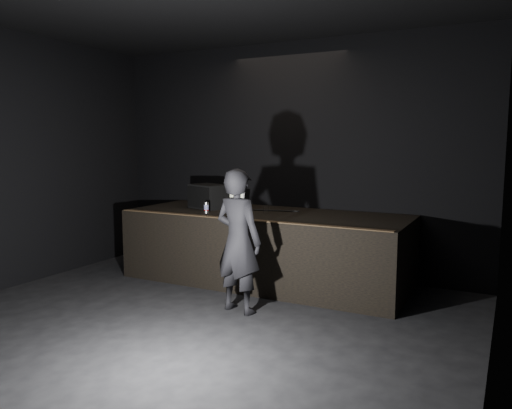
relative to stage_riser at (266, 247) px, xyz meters
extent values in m
plane|color=black|center=(0.00, -2.73, -0.50)|extent=(7.00, 7.00, 0.00)
cube|color=black|center=(0.00, 0.77, 1.25)|extent=(6.00, 0.10, 3.50)
cube|color=black|center=(3.00, -2.73, 1.25)|extent=(0.10, 7.00, 3.50)
cube|color=black|center=(0.00, 0.00, 0.00)|extent=(4.00, 1.50, 1.00)
cube|color=brown|center=(0.00, -0.71, 0.51)|extent=(3.92, 0.10, 0.01)
cube|color=black|center=(-0.99, 0.03, 0.68)|extent=(0.64, 0.53, 0.36)
cube|color=black|center=(-1.05, -0.16, 0.68)|extent=(0.48, 0.18, 0.30)
cylinder|color=black|center=(-0.10, 0.15, 0.51)|extent=(1.00, 0.27, 0.02)
cube|color=white|center=(-0.69, 0.14, 0.51)|extent=(0.36, 0.26, 0.02)
cube|color=silver|center=(-0.69, 0.14, 0.52)|extent=(0.30, 0.16, 0.00)
cube|color=white|center=(-0.70, 0.30, 0.63)|extent=(0.35, 0.10, 0.22)
cube|color=gold|center=(-0.70, 0.29, 0.63)|extent=(0.30, 0.08, 0.18)
cylinder|color=silver|center=(-0.73, -0.43, 0.58)|extent=(0.07, 0.07, 0.16)
cylinder|color=navy|center=(-0.73, -0.43, 0.58)|extent=(0.07, 0.07, 0.07)
cylinder|color=maroon|center=(-0.73, -0.43, 0.54)|extent=(0.07, 0.07, 0.01)
cylinder|color=white|center=(0.05, -0.10, 0.56)|extent=(0.09, 0.09, 0.11)
cube|color=white|center=(-0.39, -0.58, 0.51)|extent=(0.10, 0.14, 0.03)
imported|color=black|center=(0.28, -1.31, 0.35)|extent=(0.68, 0.51, 1.70)
camera|label=1|loc=(3.10, -6.30, 1.50)|focal=35.00mm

